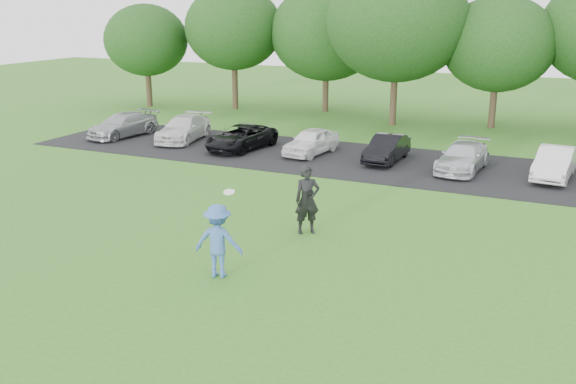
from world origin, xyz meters
name	(u,v)px	position (x,y,z in m)	size (l,w,h in m)	color
ground	(227,282)	(0.00, 0.00, 0.00)	(100.00, 100.00, 0.00)	#367220
parking_lot	(383,163)	(0.00, 13.00, 0.01)	(32.00, 6.50, 0.03)	black
frisbee_player	(218,241)	(-0.36, 0.25, 0.91)	(1.30, 0.92, 2.19)	#3E67B0
camera_bystander	(307,200)	(0.39, 3.96, 0.99)	(0.86, 0.82, 1.99)	black
parked_cars	(345,145)	(-1.71, 13.10, 0.58)	(28.48, 4.68, 1.16)	#A3A5AA
tree_row	(469,33)	(1.51, 22.76, 4.91)	(42.39, 9.85, 8.64)	#38281C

